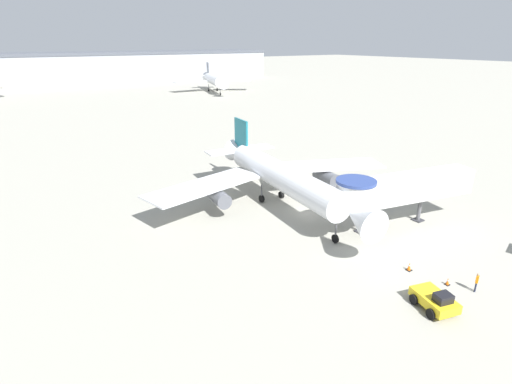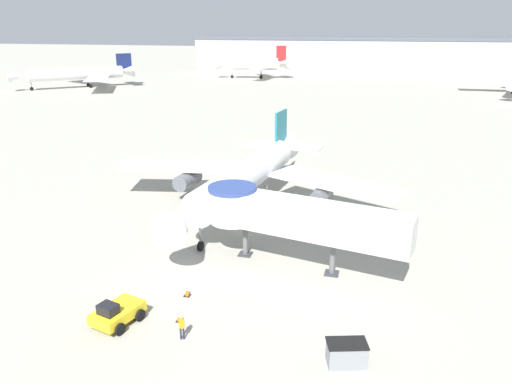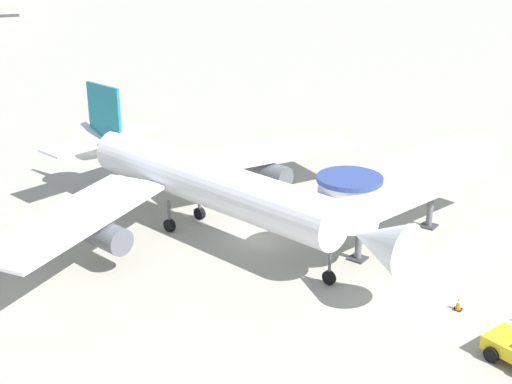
% 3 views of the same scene
% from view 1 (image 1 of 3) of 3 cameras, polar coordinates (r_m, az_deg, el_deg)
% --- Properties ---
extents(ground_plane, '(800.00, 800.00, 0.00)m').
position_cam_1_polar(ground_plane, '(47.52, 6.90, -3.17)').
color(ground_plane, '#9E9B8E').
extents(main_airplane, '(32.90, 29.93, 8.92)m').
position_cam_1_polar(main_airplane, '(48.56, 3.36, 2.29)').
color(main_airplane, silver).
rests_on(main_airplane, ground_plane).
extents(jet_bridge, '(16.96, 6.39, 6.04)m').
position_cam_1_polar(jet_bridge, '(45.16, 19.34, 0.42)').
color(jet_bridge, silver).
rests_on(jet_bridge, ground_plane).
extents(pushback_tug_yellow, '(3.00, 3.81, 1.79)m').
position_cam_1_polar(pushback_tug_yellow, '(34.14, 24.22, -13.90)').
color(pushback_tug_yellow, yellow).
rests_on(pushback_tug_yellow, ground_plane).
extents(traffic_cone_starboard_wing, '(0.40, 0.40, 0.67)m').
position_cam_1_polar(traffic_cone_starboard_wing, '(56.11, 15.87, 0.34)').
color(traffic_cone_starboard_wing, black).
rests_on(traffic_cone_starboard_wing, ground_plane).
extents(traffic_cone_apron_front, '(0.39, 0.39, 0.65)m').
position_cam_1_polar(traffic_cone_apron_front, '(37.83, 25.70, -11.46)').
color(traffic_cone_apron_front, black).
rests_on(traffic_cone_apron_front, ground_plane).
extents(traffic_cone_near_nose, '(0.47, 0.47, 0.77)m').
position_cam_1_polar(traffic_cone_near_nose, '(38.62, 21.05, -9.92)').
color(traffic_cone_near_nose, black).
rests_on(traffic_cone_near_nose, ground_plane).
extents(ground_crew_marshaller, '(0.37, 0.29, 1.72)m').
position_cam_1_polar(ground_crew_marshaller, '(37.62, 29.02, -11.05)').
color(ground_crew_marshaller, '#1E2338').
rests_on(ground_crew_marshaller, ground_plane).
extents(background_jet_gray_tail, '(31.00, 32.25, 10.59)m').
position_cam_1_polar(background_jet_gray_tail, '(164.21, -6.07, 15.66)').
color(background_jet_gray_tail, silver).
rests_on(background_jet_gray_tail, ground_plane).
extents(terminal_building, '(174.71, 28.39, 14.08)m').
position_cam_1_polar(terminal_building, '(213.41, -21.74, 16.20)').
color(terminal_building, '#999EA8').
rests_on(terminal_building, ground_plane).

